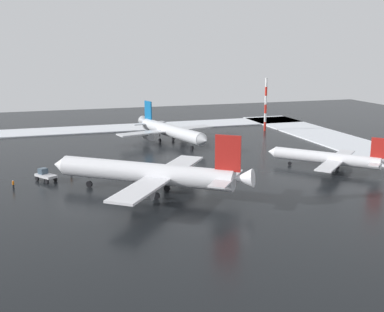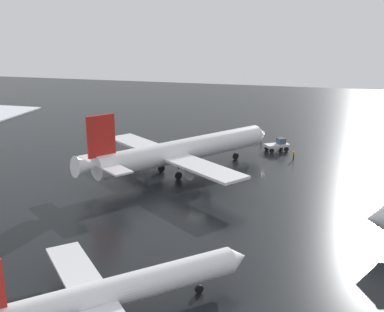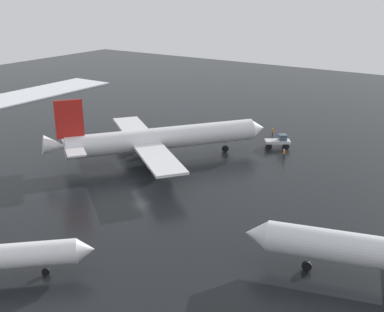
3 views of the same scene
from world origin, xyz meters
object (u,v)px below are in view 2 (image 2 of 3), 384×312
Objects in this scene: airplane_parked_portside at (112,292)px; ground_crew_by_nose_gear at (294,154)px; airplane_distant_tail at (181,151)px; pushback_tug at (278,144)px; ground_crew_near_tug at (261,138)px.

airplane_parked_portside is 12.62× the size of ground_crew_by_nose_gear.
airplane_distant_tail is 40.83m from airplane_parked_portside.
ground_crew_near_tug is at bearing 89.70° from pushback_tug.
ground_crew_by_nose_gear is (7.21, -11.01, 0.00)m from ground_crew_near_tug.
airplane_parked_portside is at bearing -121.66° from ground_crew_by_nose_gear.
airplane_distant_tail is 1.54× the size of airplane_parked_portside.
airplane_parked_portside is 12.62× the size of ground_crew_near_tug.
airplane_parked_portside reaches higher than ground_crew_near_tug.
airplane_distant_tail is 6.61× the size of pushback_tug.
airplane_parked_portside is 64.39m from ground_crew_near_tug.
pushback_tug reaches higher than ground_crew_by_nose_gear.
airplane_distant_tail is at bearing 34.26° from ground_crew_near_tug.
airplane_distant_tail is 22.10m from ground_crew_by_nose_gear.
pushback_tug is 2.95× the size of ground_crew_by_nose_gear.
airplane_distant_tail reaches higher than ground_crew_by_nose_gear.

